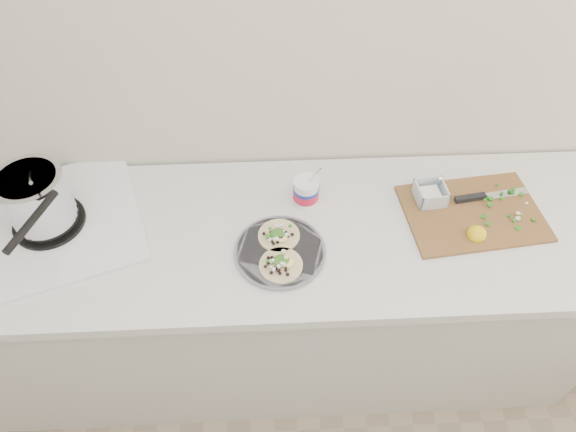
{
  "coord_description": "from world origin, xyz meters",
  "views": [
    {
      "loc": [
        0.03,
        0.38,
        2.2
      ],
      "look_at": [
        0.08,
        1.42,
        0.96
      ],
      "focal_mm": 32.0,
      "sensor_mm": 36.0,
      "label": 1
    }
  ],
  "objects_px": {
    "taco_plate": "(280,250)",
    "tub": "(307,190)",
    "cutboard": "(470,209)",
    "stove": "(42,208)"
  },
  "relations": [
    {
      "from": "tub",
      "to": "cutboard",
      "type": "bearing_deg",
      "value": -7.26
    },
    {
      "from": "taco_plate",
      "to": "tub",
      "type": "relative_size",
      "value": 1.45
    },
    {
      "from": "tub",
      "to": "cutboard",
      "type": "distance_m",
      "value": 0.54
    },
    {
      "from": "tub",
      "to": "cutboard",
      "type": "relative_size",
      "value": 0.41
    },
    {
      "from": "stove",
      "to": "cutboard",
      "type": "xyz_separation_m",
      "value": [
        1.38,
        -0.01,
        -0.07
      ]
    },
    {
      "from": "taco_plate",
      "to": "cutboard",
      "type": "distance_m",
      "value": 0.65
    },
    {
      "from": "stove",
      "to": "taco_plate",
      "type": "xyz_separation_m",
      "value": [
        0.74,
        -0.15,
        -0.07
      ]
    },
    {
      "from": "taco_plate",
      "to": "cutboard",
      "type": "height_order",
      "value": "cutboard"
    },
    {
      "from": "taco_plate",
      "to": "stove",
      "type": "bearing_deg",
      "value": 168.91
    },
    {
      "from": "stove",
      "to": "tub",
      "type": "bearing_deg",
      "value": -14.37
    }
  ]
}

